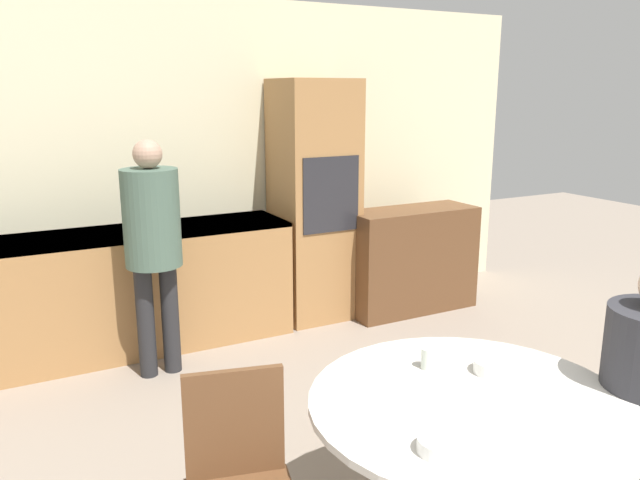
{
  "coord_description": "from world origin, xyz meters",
  "views": [
    {
      "loc": [
        -1.57,
        -0.19,
        1.89
      ],
      "look_at": [
        -0.01,
        2.75,
        1.09
      ],
      "focal_mm": 35.0,
      "sensor_mm": 36.0,
      "label": 1
    }
  ],
  "objects_px": {
    "dining_table": "(468,448)",
    "chair_far_left": "(239,476)",
    "oven_unit": "(314,201)",
    "bowl_centre": "(441,445)",
    "sideboard": "(411,260)",
    "cup": "(428,358)",
    "person_standing": "(153,234)",
    "bowl_near": "(493,367)"
  },
  "relations": [
    {
      "from": "oven_unit",
      "to": "dining_table",
      "type": "bearing_deg",
      "value": -105.84
    },
    {
      "from": "bowl_centre",
      "to": "bowl_near",
      "type": "bearing_deg",
      "value": 32.93
    },
    {
      "from": "oven_unit",
      "to": "chair_far_left",
      "type": "relative_size",
      "value": 2.25
    },
    {
      "from": "sideboard",
      "to": "person_standing",
      "type": "bearing_deg",
      "value": -173.42
    },
    {
      "from": "chair_far_left",
      "to": "oven_unit",
      "type": "bearing_deg",
      "value": 71.01
    },
    {
      "from": "chair_far_left",
      "to": "person_standing",
      "type": "xyz_separation_m",
      "value": [
        0.2,
        2.06,
        0.48
      ]
    },
    {
      "from": "bowl_near",
      "to": "bowl_centre",
      "type": "bearing_deg",
      "value": -147.07
    },
    {
      "from": "dining_table",
      "to": "cup",
      "type": "bearing_deg",
      "value": 85.09
    },
    {
      "from": "dining_table",
      "to": "person_standing",
      "type": "bearing_deg",
      "value": 105.24
    },
    {
      "from": "sideboard",
      "to": "person_standing",
      "type": "xyz_separation_m",
      "value": [
        -2.27,
        -0.26,
        0.53
      ]
    },
    {
      "from": "oven_unit",
      "to": "cup",
      "type": "distance_m",
      "value": 2.71
    },
    {
      "from": "sideboard",
      "to": "oven_unit",
      "type": "bearing_deg",
      "value": 161.57
    },
    {
      "from": "sideboard",
      "to": "bowl_near",
      "type": "relative_size",
      "value": 6.97
    },
    {
      "from": "person_standing",
      "to": "bowl_near",
      "type": "height_order",
      "value": "person_standing"
    },
    {
      "from": "bowl_centre",
      "to": "sideboard",
      "type": "bearing_deg",
      "value": 55.53
    },
    {
      "from": "person_standing",
      "to": "cup",
      "type": "xyz_separation_m",
      "value": [
        0.67,
        -2.06,
        -0.19
      ]
    },
    {
      "from": "chair_far_left",
      "to": "person_standing",
      "type": "height_order",
      "value": "person_standing"
    },
    {
      "from": "chair_far_left",
      "to": "bowl_centre",
      "type": "bearing_deg",
      "value": -31.77
    },
    {
      "from": "sideboard",
      "to": "cup",
      "type": "relative_size",
      "value": 12.77
    },
    {
      "from": "sideboard",
      "to": "bowl_near",
      "type": "xyz_separation_m",
      "value": [
        -1.39,
        -2.48,
        0.32
      ]
    },
    {
      "from": "cup",
      "to": "sideboard",
      "type": "bearing_deg",
      "value": 55.31
    },
    {
      "from": "bowl_centre",
      "to": "person_standing",
      "type": "bearing_deg",
      "value": 97.01
    },
    {
      "from": "oven_unit",
      "to": "sideboard",
      "type": "distance_m",
      "value": 1.01
    },
    {
      "from": "person_standing",
      "to": "bowl_centre",
      "type": "relative_size",
      "value": 9.85
    },
    {
      "from": "sideboard",
      "to": "dining_table",
      "type": "xyz_separation_m",
      "value": [
        -1.63,
        -2.62,
        0.08
      ]
    },
    {
      "from": "chair_far_left",
      "to": "bowl_near",
      "type": "height_order",
      "value": "chair_far_left"
    },
    {
      "from": "person_standing",
      "to": "bowl_near",
      "type": "xyz_separation_m",
      "value": [
        0.88,
        -2.22,
        -0.21
      ]
    },
    {
      "from": "oven_unit",
      "to": "dining_table",
      "type": "distance_m",
      "value": 3.04
    },
    {
      "from": "dining_table",
      "to": "bowl_centre",
      "type": "distance_m",
      "value": 0.46
    },
    {
      "from": "sideboard",
      "to": "bowl_centre",
      "type": "relative_size",
      "value": 7.12
    },
    {
      "from": "oven_unit",
      "to": "bowl_near",
      "type": "distance_m",
      "value": 2.82
    },
    {
      "from": "dining_table",
      "to": "cup",
      "type": "height_order",
      "value": "cup"
    },
    {
      "from": "chair_far_left",
      "to": "bowl_near",
      "type": "distance_m",
      "value": 1.12
    },
    {
      "from": "dining_table",
      "to": "chair_far_left",
      "type": "height_order",
      "value": "chair_far_left"
    },
    {
      "from": "person_standing",
      "to": "bowl_centre",
      "type": "xyz_separation_m",
      "value": [
        0.32,
        -2.58,
        -0.21
      ]
    },
    {
      "from": "sideboard",
      "to": "dining_table",
      "type": "distance_m",
      "value": 3.09
    },
    {
      "from": "dining_table",
      "to": "bowl_near",
      "type": "bearing_deg",
      "value": 29.86
    },
    {
      "from": "sideboard",
      "to": "bowl_centre",
      "type": "distance_m",
      "value": 3.47
    },
    {
      "from": "oven_unit",
      "to": "cup",
      "type": "relative_size",
      "value": 21.99
    },
    {
      "from": "oven_unit",
      "to": "dining_table",
      "type": "height_order",
      "value": "oven_unit"
    },
    {
      "from": "chair_far_left",
      "to": "cup",
      "type": "distance_m",
      "value": 0.91
    },
    {
      "from": "chair_far_left",
      "to": "bowl_near",
      "type": "bearing_deg",
      "value": 5.44
    }
  ]
}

